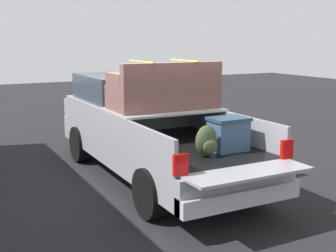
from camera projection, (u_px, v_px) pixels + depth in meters
The scene contains 2 objects.
ground_plane at pixel (153, 177), 8.50m from camera, with size 40.00×40.00×0.00m, color black.
pickup_truck at pixel (145, 125), 8.64m from camera, with size 6.05×2.06×2.23m.
Camera 1 is at (-7.35, 3.54, 2.59)m, focal length 47.59 mm.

